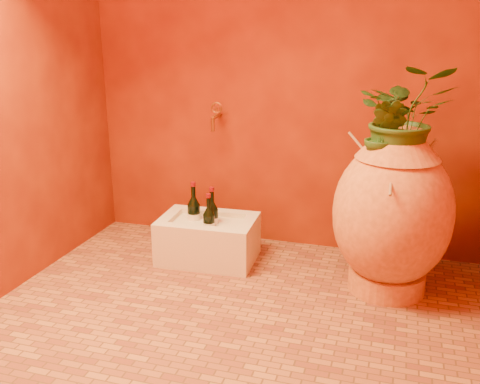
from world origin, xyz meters
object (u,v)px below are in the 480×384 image
(amphora, at_px, (392,213))
(stone_basin, at_px, (208,240))
(wine_bottle_a, at_px, (209,225))
(wine_bottle_c, at_px, (194,215))
(wall_tap, at_px, (216,115))
(wine_bottle_b, at_px, (212,220))

(amphora, distance_m, stone_basin, 1.11)
(amphora, xyz_separation_m, wine_bottle_a, (-1.04, 0.02, -0.19))
(stone_basin, distance_m, wine_bottle_a, 0.14)
(amphora, xyz_separation_m, stone_basin, (-1.06, 0.08, -0.31))
(wine_bottle_c, height_order, wall_tap, wall_tap)
(amphora, height_order, wine_bottle_a, amphora)
(stone_basin, distance_m, wine_bottle_c, 0.17)
(wine_bottle_b, xyz_separation_m, wall_tap, (-0.08, 0.32, 0.58))
(amphora, relative_size, wine_bottle_b, 2.82)
(wine_bottle_c, bearing_deg, wine_bottle_b, -9.27)
(wall_tap, bearing_deg, stone_basin, -80.32)
(wall_tap, bearing_deg, wine_bottle_b, -75.85)
(stone_basin, xyz_separation_m, wall_tap, (-0.06, 0.33, 0.71))
(amphora, height_order, stone_basin, amphora)
(wine_bottle_b, height_order, wall_tap, wall_tap)
(wine_bottle_c, bearing_deg, wall_tap, 81.17)
(wine_bottle_a, xyz_separation_m, wall_tap, (-0.08, 0.39, 0.59))
(stone_basin, relative_size, wine_bottle_a, 1.99)
(wine_bottle_b, bearing_deg, amphora, -5.06)
(wine_bottle_b, relative_size, wall_tap, 1.83)
(stone_basin, bearing_deg, wine_bottle_c, 163.11)
(wine_bottle_b, relative_size, wine_bottle_c, 0.95)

